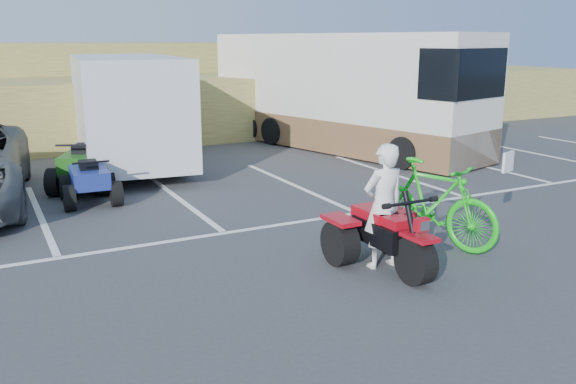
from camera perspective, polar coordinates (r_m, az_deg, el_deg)
name	(u,v)px	position (r m, az deg, el deg)	size (l,w,h in m)	color
ground	(289,281)	(8.42, 0.11, -8.34)	(100.00, 100.00, 0.00)	#3B3B3E
parking_stripes	(235,204)	(12.28, -5.02, -1.14)	(28.00, 5.16, 0.01)	white
grass_embankment	(87,92)	(22.75, -18.32, 8.85)	(40.00, 8.50, 3.10)	olive
red_trike_atv	(387,269)	(8.95, 9.27, -7.15)	(1.32, 1.76, 1.14)	#A20915
rider	(383,206)	(8.78, 8.92, -1.32)	(0.66, 0.43, 1.81)	white
green_dirt_bike	(432,203)	(9.97, 13.34, -0.98)	(0.65, 2.29, 1.37)	#14BF19
cargo_trailer	(128,108)	(16.23, -14.76, 7.62)	(3.04, 6.24, 2.81)	silver
rv_motorhome	(341,100)	(18.58, 4.99, 8.57)	(4.68, 9.59, 3.34)	silver
quad_atv_blue	(91,202)	(13.01, -17.93, -0.93)	(1.09, 1.47, 0.96)	navy
quad_atv_green	(87,189)	(14.21, -18.26, 0.28)	(1.28, 1.71, 1.12)	#184F12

